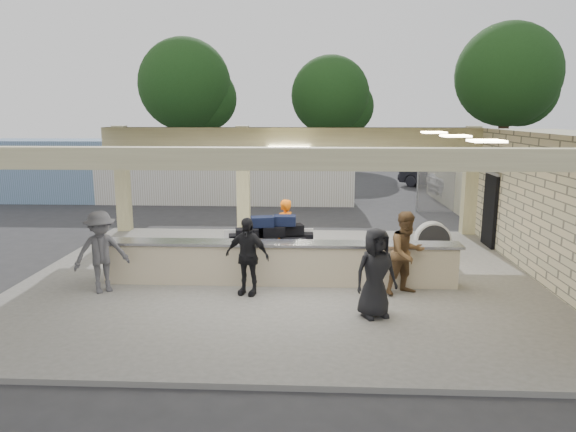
{
  "coord_description": "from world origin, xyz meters",
  "views": [
    {
      "loc": [
        0.74,
        -11.75,
        3.96
      ],
      "look_at": [
        0.14,
        1.0,
        1.38
      ],
      "focal_mm": 32.0,
      "sensor_mm": 36.0,
      "label": 1
    }
  ],
  "objects_px": {
    "passenger_d": "(376,273)",
    "container_white": "(227,175)",
    "passenger_b": "(247,256)",
    "passenger_a": "(407,253)",
    "passenger_c": "(101,252)",
    "container_blue": "(62,170)",
    "baggage_handler": "(284,231)",
    "car_white_b": "(531,178)",
    "car_white_a": "(492,183)",
    "baggage_counter": "(279,263)",
    "drum_fan": "(433,240)",
    "luggage_cart": "(269,241)",
    "car_dark": "(439,175)"
  },
  "relations": [
    {
      "from": "passenger_d",
      "to": "container_white",
      "type": "relative_size",
      "value": 0.15
    },
    {
      "from": "passenger_d",
      "to": "passenger_b",
      "type": "bearing_deg",
      "value": 134.8
    },
    {
      "from": "passenger_a",
      "to": "passenger_d",
      "type": "relative_size",
      "value": 1.04
    },
    {
      "from": "passenger_b",
      "to": "passenger_c",
      "type": "bearing_deg",
      "value": -163.15
    },
    {
      "from": "container_blue",
      "to": "container_white",
      "type": "bearing_deg",
      "value": -1.99
    },
    {
      "from": "baggage_handler",
      "to": "passenger_a",
      "type": "height_order",
      "value": "passenger_a"
    },
    {
      "from": "car_white_b",
      "to": "container_blue",
      "type": "distance_m",
      "value": 22.65
    },
    {
      "from": "passenger_d",
      "to": "car_white_a",
      "type": "distance_m",
      "value": 16.18
    },
    {
      "from": "baggage_handler",
      "to": "car_white_a",
      "type": "relative_size",
      "value": 0.3
    },
    {
      "from": "baggage_counter",
      "to": "drum_fan",
      "type": "height_order",
      "value": "drum_fan"
    },
    {
      "from": "container_blue",
      "to": "luggage_cart",
      "type": "bearing_deg",
      "value": -46.36
    },
    {
      "from": "passenger_d",
      "to": "drum_fan",
      "type": "bearing_deg",
      "value": 41.53
    },
    {
      "from": "luggage_cart",
      "to": "container_blue",
      "type": "xyz_separation_m",
      "value": [
        -10.39,
        10.67,
        0.54
      ]
    },
    {
      "from": "drum_fan",
      "to": "passenger_a",
      "type": "distance_m",
      "value": 2.93
    },
    {
      "from": "luggage_cart",
      "to": "passenger_d",
      "type": "distance_m",
      "value": 3.65
    },
    {
      "from": "baggage_counter",
      "to": "car_dark",
      "type": "bearing_deg",
      "value": 65.16
    },
    {
      "from": "baggage_counter",
      "to": "luggage_cart",
      "type": "height_order",
      "value": "luggage_cart"
    },
    {
      "from": "drum_fan",
      "to": "car_white_a",
      "type": "distance_m",
      "value": 11.75
    },
    {
      "from": "baggage_handler",
      "to": "car_white_a",
      "type": "xyz_separation_m",
      "value": [
        9.05,
        11.02,
        -0.15
      ]
    },
    {
      "from": "luggage_cart",
      "to": "car_dark",
      "type": "height_order",
      "value": "luggage_cart"
    },
    {
      "from": "baggage_counter",
      "to": "car_white_b",
      "type": "distance_m",
      "value": 18.95
    },
    {
      "from": "drum_fan",
      "to": "car_white_b",
      "type": "height_order",
      "value": "car_white_b"
    },
    {
      "from": "car_white_a",
      "to": "container_white",
      "type": "height_order",
      "value": "container_white"
    },
    {
      "from": "car_white_b",
      "to": "drum_fan",
      "type": "bearing_deg",
      "value": 150.73
    },
    {
      "from": "luggage_cart",
      "to": "car_white_a",
      "type": "bearing_deg",
      "value": 43.73
    },
    {
      "from": "baggage_handler",
      "to": "baggage_counter",
      "type": "bearing_deg",
      "value": 39.02
    },
    {
      "from": "passenger_c",
      "to": "container_white",
      "type": "relative_size",
      "value": 0.16
    },
    {
      "from": "passenger_d",
      "to": "baggage_counter",
      "type": "bearing_deg",
      "value": 114.92
    },
    {
      "from": "passenger_d",
      "to": "container_white",
      "type": "bearing_deg",
      "value": 88.92
    },
    {
      "from": "container_blue",
      "to": "passenger_d",
      "type": "bearing_deg",
      "value": -47.48
    },
    {
      "from": "drum_fan",
      "to": "passenger_b",
      "type": "distance_m",
      "value": 5.4
    },
    {
      "from": "passenger_c",
      "to": "passenger_d",
      "type": "xyz_separation_m",
      "value": [
        5.77,
        -1.11,
        -0.03
      ]
    },
    {
      "from": "passenger_b",
      "to": "container_white",
      "type": "distance_m",
      "value": 12.46
    },
    {
      "from": "luggage_cart",
      "to": "passenger_d",
      "type": "relative_size",
      "value": 1.44
    },
    {
      "from": "passenger_a",
      "to": "car_dark",
      "type": "bearing_deg",
      "value": 46.36
    },
    {
      "from": "car_dark",
      "to": "container_blue",
      "type": "bearing_deg",
      "value": 147.58
    },
    {
      "from": "container_white",
      "to": "baggage_handler",
      "type": "bearing_deg",
      "value": -72.29
    },
    {
      "from": "car_white_b",
      "to": "passenger_c",
      "type": "bearing_deg",
      "value": 137.19
    },
    {
      "from": "passenger_a",
      "to": "passenger_b",
      "type": "distance_m",
      "value": 3.42
    },
    {
      "from": "car_white_b",
      "to": "luggage_cart",
      "type": "bearing_deg",
      "value": 141.1
    },
    {
      "from": "passenger_a",
      "to": "container_white",
      "type": "relative_size",
      "value": 0.16
    },
    {
      "from": "baggage_handler",
      "to": "car_white_b",
      "type": "height_order",
      "value": "baggage_handler"
    },
    {
      "from": "passenger_a",
      "to": "passenger_d",
      "type": "distance_m",
      "value": 1.53
    },
    {
      "from": "container_white",
      "to": "container_blue",
      "type": "distance_m",
      "value": 7.61
    },
    {
      "from": "drum_fan",
      "to": "car_dark",
      "type": "height_order",
      "value": "car_dark"
    },
    {
      "from": "luggage_cart",
      "to": "container_blue",
      "type": "bearing_deg",
      "value": 126.77
    },
    {
      "from": "baggage_counter",
      "to": "car_white_a",
      "type": "height_order",
      "value": "car_white_a"
    },
    {
      "from": "luggage_cart",
      "to": "baggage_handler",
      "type": "height_order",
      "value": "baggage_handler"
    },
    {
      "from": "container_blue",
      "to": "drum_fan",
      "type": "bearing_deg",
      "value": -33.73
    },
    {
      "from": "baggage_counter",
      "to": "baggage_handler",
      "type": "distance_m",
      "value": 1.7
    }
  ]
}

